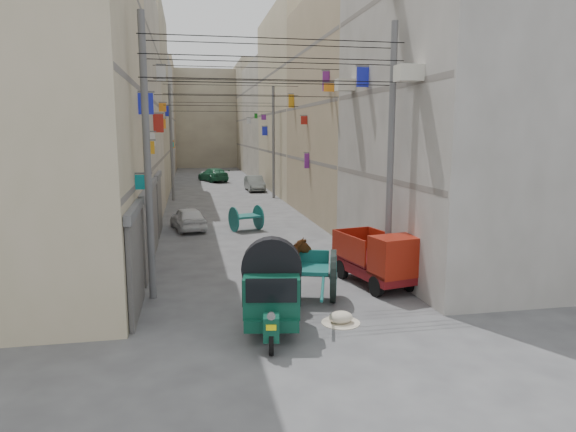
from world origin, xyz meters
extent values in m
plane|color=#464649|center=(0.00, 0.00, 0.00)|extent=(140.00, 140.00, 0.00)
cube|color=slate|center=(-4.12, 8.00, 3.20)|extent=(0.25, 9.80, 0.18)
cube|color=slate|center=(-4.12, 8.00, 6.20)|extent=(0.25, 9.80, 0.18)
cube|color=#BBB1A0|center=(-8.00, 19.00, 6.00)|extent=(8.00, 12.00, 12.00)
cube|color=slate|center=(-4.12, 19.00, 3.20)|extent=(0.25, 11.76, 0.18)
cube|color=slate|center=(-4.12, 19.00, 6.20)|extent=(0.25, 11.76, 0.18)
cube|color=slate|center=(-4.12, 19.00, 9.20)|extent=(0.25, 11.76, 0.18)
cube|color=#B2A98C|center=(-8.00, 32.00, 7.00)|extent=(8.00, 14.00, 14.00)
cube|color=slate|center=(-4.12, 32.00, 3.20)|extent=(0.25, 13.72, 0.18)
cube|color=slate|center=(-4.12, 32.00, 6.20)|extent=(0.25, 13.72, 0.18)
cube|color=slate|center=(-4.12, 32.00, 9.20)|extent=(0.25, 13.72, 0.18)
cube|color=#ACA6A1|center=(-8.00, 46.00, 5.90)|extent=(8.00, 14.00, 11.80)
cube|color=slate|center=(-4.12, 46.00, 3.20)|extent=(0.25, 13.72, 0.18)
cube|color=slate|center=(-4.12, 46.00, 6.20)|extent=(0.25, 13.72, 0.18)
cube|color=slate|center=(-4.12, 46.00, 9.20)|extent=(0.25, 13.72, 0.18)
cube|color=tan|center=(-8.00, 59.00, 6.75)|extent=(8.00, 12.00, 13.50)
cube|color=slate|center=(-4.12, 59.00, 3.20)|extent=(0.25, 11.76, 0.18)
cube|color=slate|center=(-4.12, 59.00, 6.20)|extent=(0.25, 11.76, 0.18)
cube|color=slate|center=(-4.12, 59.00, 9.20)|extent=(0.25, 11.76, 0.18)
cube|color=#ACA6A1|center=(8.00, 8.00, 6.50)|extent=(8.00, 10.00, 13.00)
cube|color=slate|center=(4.12, 8.00, 3.20)|extent=(0.25, 9.80, 0.18)
cube|color=slate|center=(4.12, 8.00, 6.20)|extent=(0.25, 9.80, 0.18)
cube|color=tan|center=(8.00, 19.00, 6.00)|extent=(8.00, 12.00, 12.00)
cube|color=slate|center=(4.12, 19.00, 3.20)|extent=(0.25, 11.76, 0.18)
cube|color=slate|center=(4.12, 19.00, 6.20)|extent=(0.25, 11.76, 0.18)
cube|color=slate|center=(4.12, 19.00, 9.20)|extent=(0.25, 11.76, 0.18)
cube|color=#C1AF92|center=(8.00, 32.00, 7.00)|extent=(8.00, 14.00, 14.00)
cube|color=slate|center=(4.12, 32.00, 3.20)|extent=(0.25, 13.72, 0.18)
cube|color=slate|center=(4.12, 32.00, 6.20)|extent=(0.25, 13.72, 0.18)
cube|color=slate|center=(4.12, 32.00, 9.20)|extent=(0.25, 13.72, 0.18)
cube|color=#BBB1A0|center=(8.00, 46.00, 5.90)|extent=(8.00, 14.00, 11.80)
cube|color=slate|center=(4.12, 46.00, 3.20)|extent=(0.25, 13.72, 0.18)
cube|color=slate|center=(4.12, 46.00, 6.20)|extent=(0.25, 13.72, 0.18)
cube|color=slate|center=(4.12, 46.00, 9.20)|extent=(0.25, 13.72, 0.18)
cube|color=#B2A98C|center=(8.00, 59.00, 6.75)|extent=(8.00, 12.00, 13.50)
cube|color=slate|center=(4.12, 59.00, 3.20)|extent=(0.25, 11.76, 0.18)
cube|color=slate|center=(4.12, 59.00, 6.20)|extent=(0.25, 11.76, 0.18)
cube|color=slate|center=(4.12, 59.00, 9.20)|extent=(0.25, 11.76, 0.18)
cube|color=#B2A98C|center=(0.00, 66.00, 6.50)|extent=(22.00, 10.00, 13.00)
cube|color=#46464A|center=(-3.92, 4.80, 1.30)|extent=(0.12, 3.00, 2.60)
cube|color=#5F5F61|center=(-3.90, 4.80, 2.75)|extent=(0.18, 3.20, 0.25)
cube|color=#46464A|center=(-3.92, 8.50, 1.30)|extent=(0.12, 3.00, 2.60)
cube|color=#5F5F61|center=(-3.90, 8.50, 2.75)|extent=(0.18, 3.20, 0.25)
cube|color=#46464A|center=(-3.92, 12.20, 1.30)|extent=(0.12, 3.00, 2.60)
cube|color=#5F5F61|center=(-3.90, 12.20, 2.75)|extent=(0.18, 3.20, 0.25)
cube|color=#46464A|center=(-3.92, 16.00, 1.30)|extent=(0.12, 3.00, 2.60)
cube|color=#5F5F61|center=(-3.90, 16.00, 2.75)|extent=(0.18, 3.20, 0.25)
cube|color=#79268B|center=(3.81, 34.28, 5.98)|extent=(0.38, 0.08, 0.41)
cube|color=orange|center=(-3.86, 41.61, 3.62)|extent=(0.27, 0.08, 0.71)
cube|color=#0E979E|center=(-3.78, 6.43, 3.35)|extent=(0.44, 0.08, 0.42)
cube|color=#AE2017|center=(-3.77, 15.80, 5.17)|extent=(0.45, 0.08, 0.84)
cube|color=silver|center=(3.79, 44.88, 5.91)|extent=(0.41, 0.08, 0.59)
cube|color=orange|center=(-3.81, 9.76, 4.24)|extent=(0.38, 0.08, 0.44)
cube|color=#1C27C9|center=(3.78, 33.54, 4.85)|extent=(0.43, 0.08, 0.72)
cube|color=#167B1B|center=(3.86, 39.62, 6.25)|extent=(0.28, 0.08, 0.44)
cube|color=silver|center=(-3.76, 20.00, 7.85)|extent=(0.48, 0.08, 0.84)
cube|color=#0E979E|center=(-3.85, 38.07, 3.67)|extent=(0.31, 0.08, 0.44)
cube|color=#AE2017|center=(3.82, 19.02, 5.41)|extent=(0.35, 0.08, 0.45)
cube|color=orange|center=(3.83, 22.65, 6.65)|extent=(0.34, 0.08, 0.79)
cube|color=silver|center=(-3.86, 12.02, 4.50)|extent=(0.28, 0.08, 0.52)
cube|color=#1C27C9|center=(-3.86, 29.62, 6.26)|extent=(0.28, 0.08, 0.74)
cube|color=#79268B|center=(3.87, 18.51, 3.22)|extent=(0.26, 0.08, 0.80)
cube|color=orange|center=(3.83, 9.37, 6.69)|extent=(0.34, 0.08, 0.55)
cube|color=#1C27C9|center=(-3.76, 8.55, 5.67)|extent=(0.47, 0.08, 0.67)
cube|color=orange|center=(-3.80, 21.15, 6.14)|extent=(0.40, 0.08, 0.47)
cube|color=orange|center=(-3.84, 21.66, 5.24)|extent=(0.32, 0.08, 0.55)
cube|color=orange|center=(3.76, 13.74, 6.73)|extent=(0.47, 0.08, 0.35)
cube|color=#79268B|center=(3.84, 14.58, 7.07)|extent=(0.32, 0.08, 0.89)
cube|color=#1C27C9|center=(3.78, 9.29, 6.73)|extent=(0.44, 0.08, 0.69)
cube|color=#0E979E|center=(-4.06, 6.00, 3.00)|extent=(0.10, 3.20, 0.80)
cube|color=orange|center=(-4.06, 15.00, 3.00)|extent=(0.10, 3.20, 0.80)
cube|color=#167B1B|center=(-4.06, 27.00, 3.00)|extent=(0.10, 3.20, 0.80)
cube|color=#1C27C9|center=(-4.06, 39.00, 3.00)|extent=(0.10, 3.20, 0.80)
cube|color=#0E979E|center=(4.06, 6.00, 3.00)|extent=(0.10, 3.20, 0.80)
cube|color=orange|center=(4.06, 15.00, 3.00)|extent=(0.10, 3.20, 0.80)
cube|color=#0E979E|center=(4.06, 27.00, 3.00)|extent=(0.10, 3.20, 0.80)
cube|color=#79268B|center=(4.06, 39.00, 3.00)|extent=(0.10, 3.20, 0.80)
cube|color=beige|center=(3.65, 5.00, 6.40)|extent=(0.70, 0.55, 0.45)
cube|color=beige|center=(3.65, 11.00, 6.60)|extent=(0.70, 0.55, 0.45)
cylinder|color=#5F5F61|center=(-3.60, 6.00, 4.00)|extent=(0.20, 0.20, 8.00)
cylinder|color=#5F5F61|center=(3.60, 6.00, 4.00)|extent=(0.20, 0.20, 8.00)
cylinder|color=#5F5F61|center=(-3.60, 28.00, 4.00)|extent=(0.20, 0.20, 8.00)
cylinder|color=#5F5F61|center=(3.60, 28.00, 4.00)|extent=(0.20, 0.20, 8.00)
cylinder|color=black|center=(0.00, 5.50, 6.20)|extent=(7.40, 0.02, 0.02)
cylinder|color=black|center=(0.00, 5.50, 6.80)|extent=(7.40, 0.02, 0.02)
cylinder|color=black|center=(0.00, 5.50, 7.30)|extent=(7.40, 0.02, 0.02)
cylinder|color=black|center=(0.00, 6.50, 6.20)|extent=(7.40, 0.02, 0.02)
cylinder|color=black|center=(0.00, 6.50, 6.80)|extent=(7.40, 0.02, 0.02)
cylinder|color=black|center=(0.00, 6.50, 7.30)|extent=(7.40, 0.02, 0.02)
cylinder|color=black|center=(0.00, 12.00, 6.20)|extent=(7.40, 0.02, 0.02)
cylinder|color=black|center=(0.00, 12.00, 6.80)|extent=(7.40, 0.02, 0.02)
cylinder|color=black|center=(0.00, 12.00, 7.30)|extent=(7.40, 0.02, 0.02)
cylinder|color=black|center=(0.00, 20.00, 6.20)|extent=(7.40, 0.02, 0.02)
cylinder|color=black|center=(0.00, 20.00, 6.80)|extent=(7.40, 0.02, 0.02)
cylinder|color=black|center=(0.00, 20.00, 7.30)|extent=(7.40, 0.02, 0.02)
cylinder|color=black|center=(0.00, 28.00, 6.20)|extent=(7.40, 0.02, 0.02)
cylinder|color=black|center=(0.00, 28.00, 6.80)|extent=(7.40, 0.02, 0.02)
cylinder|color=black|center=(0.00, 28.00, 7.30)|extent=(7.40, 0.02, 0.02)
cylinder|color=black|center=(-0.83, 1.52, 0.28)|extent=(0.21, 0.57, 0.56)
cylinder|color=black|center=(-1.05, 3.47, 0.28)|extent=(0.21, 0.57, 0.56)
cylinder|color=black|center=(0.03, 3.29, 0.28)|extent=(0.21, 0.57, 0.56)
cube|color=#0B412F|center=(-0.61, 2.79, 0.48)|extent=(1.54, 2.07, 0.28)
cube|color=#0B412F|center=(-0.82, 1.57, 0.60)|extent=(0.42, 0.50, 0.55)
cylinder|color=silver|center=(-0.86, 1.34, 0.94)|extent=(0.18, 0.08, 0.18)
cube|color=yellow|center=(-0.86, 1.32, 0.70)|extent=(0.22, 0.07, 0.12)
cube|color=#0B412F|center=(-0.60, 2.84, 1.04)|extent=(1.56, 1.89, 0.94)
cube|color=black|center=(-0.75, 1.99, 1.29)|extent=(1.14, 0.25, 0.55)
cube|color=black|center=(-1.25, 2.95, 1.14)|extent=(0.24, 1.18, 0.65)
cube|color=black|center=(0.05, 2.73, 1.14)|extent=(0.24, 1.18, 0.65)
cube|color=white|center=(-0.75, 1.96, 0.55)|extent=(1.23, 0.26, 0.06)
cylinder|color=black|center=(0.13, 5.10, 0.75)|extent=(0.57, 1.48, 1.50)
cylinder|color=#135652|center=(0.13, 5.10, 0.75)|extent=(0.50, 1.17, 1.17)
cylinder|color=#5F5F61|center=(0.13, 5.10, 0.75)|extent=(0.28, 0.25, 0.19)
cylinder|color=black|center=(1.47, 4.72, 0.75)|extent=(0.57, 1.48, 1.50)
cylinder|color=#135652|center=(1.47, 4.72, 0.75)|extent=(0.50, 1.17, 1.17)
cylinder|color=#5F5F61|center=(1.47, 4.72, 0.75)|extent=(0.28, 0.25, 0.19)
cylinder|color=#5F5F61|center=(0.80, 4.91, 0.75)|extent=(1.41, 0.48, 0.09)
cube|color=#135652|center=(0.80, 4.91, 0.94)|extent=(1.40, 1.44, 0.11)
cube|color=#135652|center=(0.95, 5.42, 1.18)|extent=(1.10, 0.39, 0.37)
cylinder|color=#135652|center=(0.02, 3.74, 0.86)|extent=(0.75, 2.38, 0.07)
cylinder|color=#135652|center=(0.84, 3.51, 0.86)|extent=(0.75, 2.38, 0.07)
cylinder|color=black|center=(2.82, 4.87, 0.31)|extent=(0.30, 0.64, 0.62)
cylinder|color=black|center=(2.39, 6.88, 0.31)|extent=(0.30, 0.64, 0.62)
cylinder|color=black|center=(4.01, 5.13, 0.31)|extent=(0.30, 0.64, 0.62)
cylinder|color=black|center=(3.58, 7.14, 0.31)|extent=(0.30, 0.64, 0.62)
cube|color=#600D11|center=(3.20, 6.01, 0.51)|extent=(1.98, 3.30, 0.33)
cube|color=maroon|center=(3.43, 4.95, 1.17)|extent=(1.53, 1.25, 1.17)
cube|color=black|center=(3.52, 4.53, 1.26)|extent=(1.20, 0.31, 0.51)
cube|color=#600D11|center=(3.09, 6.51, 0.77)|extent=(1.81, 2.31, 0.11)
cube|color=maroon|center=(2.42, 6.36, 1.17)|extent=(0.49, 2.02, 0.79)
cube|color=maroon|center=(3.76, 6.65, 1.17)|extent=(0.49, 2.02, 0.79)
cube|color=maroon|center=(2.88, 7.49, 1.17)|extent=(1.38, 0.35, 0.79)
cylinder|color=#135652|center=(-0.41, 15.56, 0.61)|extent=(0.44, 1.18, 1.22)
cylinder|color=#135652|center=(0.84, 15.97, 0.61)|extent=(0.44, 1.18, 1.22)
cube|color=#135652|center=(0.21, 15.77, 0.72)|extent=(1.44, 1.35, 0.09)
cylinder|color=#5F5F61|center=(0.21, 15.77, 0.61)|extent=(1.32, 0.49, 0.08)
ellipsoid|color=beige|center=(1.19, 3.03, 0.15)|extent=(0.61, 0.49, 0.31)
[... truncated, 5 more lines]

